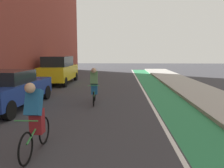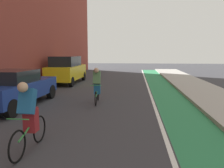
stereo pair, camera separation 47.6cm
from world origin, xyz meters
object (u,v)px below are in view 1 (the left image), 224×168
(parked_suv_yellow_cab, at_px, (59,70))
(cyclist_trailing, at_px, (94,85))
(parked_sedan_blue, at_px, (9,89))
(cyclist_mid, at_px, (35,118))

(parked_suv_yellow_cab, distance_m, cyclist_trailing, 7.08)
(parked_sedan_blue, distance_m, cyclist_mid, 4.86)
(parked_suv_yellow_cab, bearing_deg, parked_sedan_blue, -90.02)
(cyclist_mid, relative_size, cyclist_trailing, 1.03)
(parked_sedan_blue, bearing_deg, cyclist_trailing, 15.41)
(parked_sedan_blue, distance_m, parked_suv_yellow_cab, 7.17)
(cyclist_mid, bearing_deg, cyclist_trailing, 82.26)
(parked_suv_yellow_cab, xyz_separation_m, cyclist_trailing, (3.35, -6.24, -0.17))
(parked_sedan_blue, distance_m, cyclist_trailing, 3.48)
(parked_sedan_blue, relative_size, parked_suv_yellow_cab, 0.97)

